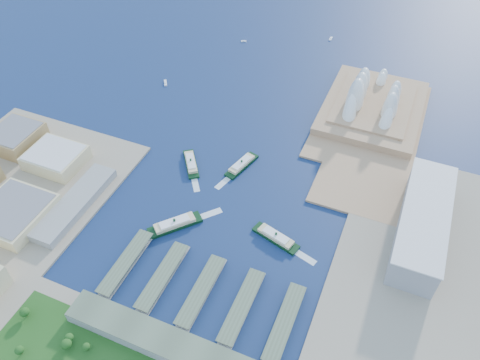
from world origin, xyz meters
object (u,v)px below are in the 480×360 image
at_px(opera_house, 376,93).
at_px(toaster_building, 422,223).
at_px(ferry_c, 175,223).
at_px(ferry_b, 242,163).
at_px(ferry_d, 276,236).
at_px(ferry_a, 191,162).

bearing_deg(opera_house, toaster_building, -65.77).
height_order(opera_house, ferry_c, opera_house).
xyz_separation_m(toaster_building, ferry_c, (-245.12, -89.89, -14.87)).
xyz_separation_m(ferry_b, ferry_d, (76.88, -90.05, 0.14)).
distance_m(opera_house, toaster_building, 219.62).
xyz_separation_m(ferry_a, ferry_c, (28.73, -94.14, 0.80)).
relative_size(ferry_a, ferry_d, 0.95).
bearing_deg(ferry_d, ferry_c, 119.78).
relative_size(ferry_a, ferry_c, 0.86).
relative_size(ferry_b, ferry_c, 0.88).
bearing_deg(ferry_d, ferry_b, 56.66).
height_order(opera_house, ferry_a, opera_house).
height_order(toaster_building, ferry_d, toaster_building).
distance_m(toaster_building, ferry_c, 261.50).
bearing_deg(ferry_b, ferry_a, -144.51).
distance_m(ferry_c, ferry_d, 110.12).
xyz_separation_m(opera_house, ferry_d, (-48.09, -263.98, -26.91)).
bearing_deg(ferry_a, ferry_b, -15.30).
distance_m(opera_house, ferry_c, 329.84).
bearing_deg(toaster_building, ferry_b, 173.09).
relative_size(opera_house, ferry_b, 3.43).
height_order(ferry_a, ferry_b, ferry_b).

